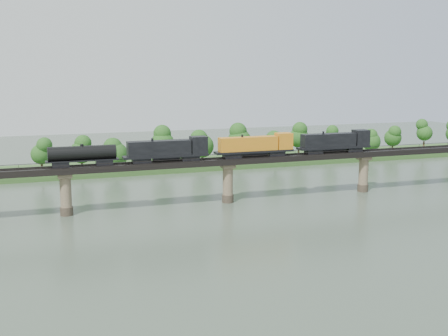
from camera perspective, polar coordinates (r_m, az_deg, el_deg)
name	(u,v)px	position (r m, az deg, el deg)	size (l,w,h in m)	color
ground	(275,234)	(117.49, 5.25, -6.73)	(400.00, 400.00, 0.00)	#354435
far_bank	(176,165)	(195.97, -4.92, 0.32)	(300.00, 24.00, 1.60)	#294D1E
bridge	(228,181)	(143.23, 0.39, -1.37)	(236.00, 30.00, 11.50)	#473A2D
bridge_superstructure	(228,157)	(142.11, 0.39, 1.13)	(220.00, 4.90, 0.75)	black
far_treeline	(155,145)	(188.64, -7.05, 2.37)	(289.06, 17.54, 13.60)	#382619
freight_train	(226,147)	(141.63, 0.26, 2.12)	(84.98, 3.31, 5.85)	black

